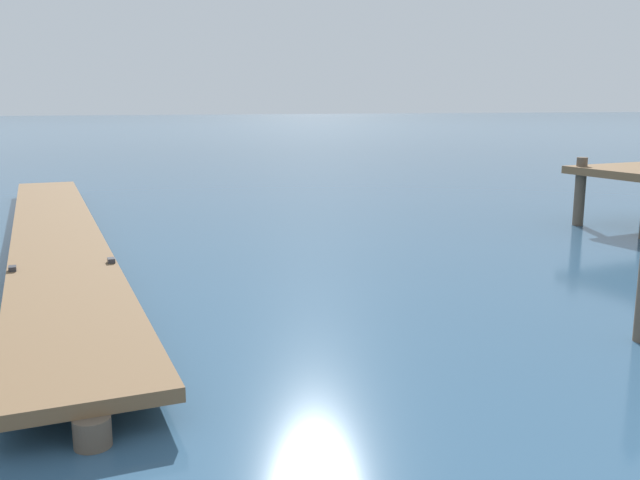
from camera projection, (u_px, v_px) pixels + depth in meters
name	position (u px, v px, depth m)	size (l,w,h in m)	color
floating_dock	(56.00, 233.00, 15.45)	(2.02, 20.13, 0.53)	brown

